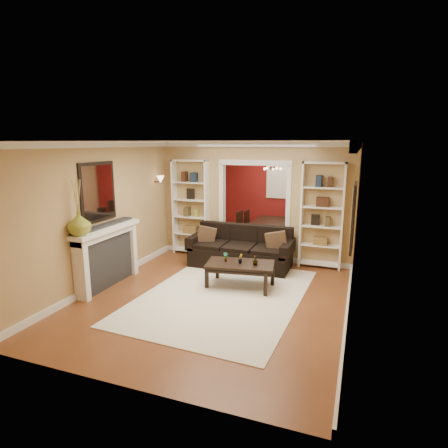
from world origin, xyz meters
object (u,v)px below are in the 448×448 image
at_px(coffee_table, 240,275).
at_px(bookshelf_left, 191,208).
at_px(fireplace, 109,257).
at_px(sofa, 240,247).
at_px(dining_table, 271,232).
at_px(bookshelf_right, 322,216).

height_order(coffee_table, bookshelf_left, bookshelf_left).
bearing_deg(fireplace, bookshelf_left, 77.95).
bearing_deg(bookshelf_left, fireplace, -102.05).
xyz_separation_m(sofa, fireplace, (-2.00, -1.95, 0.14)).
height_order(coffee_table, dining_table, dining_table).
xyz_separation_m(sofa, dining_table, (0.16, 2.20, -0.14)).
relative_size(coffee_table, bookshelf_left, 0.54).
bearing_deg(fireplace, coffee_table, 18.62).
height_order(sofa, bookshelf_right, bookshelf_right).
height_order(bookshelf_left, dining_table, bookshelf_left).
relative_size(sofa, fireplace, 1.33).
bearing_deg(sofa, coffee_table, -72.52).
relative_size(bookshelf_right, fireplace, 1.35).
bearing_deg(bookshelf_left, sofa, -21.73).
relative_size(fireplace, dining_table, 1.00).
bearing_deg(dining_table, sofa, 175.73).
height_order(sofa, fireplace, fireplace).
xyz_separation_m(fireplace, dining_table, (2.16, 4.15, -0.28)).
xyz_separation_m(coffee_table, fireplace, (-2.36, -0.79, 0.34)).
bearing_deg(bookshelf_right, bookshelf_left, 180.00).
relative_size(sofa, bookshelf_left, 0.99).
height_order(coffee_table, bookshelf_right, bookshelf_right).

